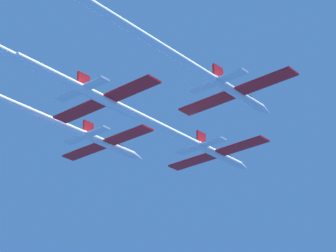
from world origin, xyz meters
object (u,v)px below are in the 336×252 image
Objects in this scene: jet_lead at (170,131)px; jet_right_wing at (172,53)px; jet_slot at (23,61)px; jet_left_wing at (38,114)px.

jet_right_wing is at bearing -48.34° from jet_lead.
jet_right_wing reaches higher than jet_slot.
jet_right_wing reaches higher than jet_lead.
jet_slot is at bearing -44.48° from jet_left_wing.
jet_left_wing is 1.01× the size of jet_slot.
jet_lead is 0.91× the size of jet_slot.
jet_slot is (-10.53, -9.84, -1.15)m from jet_right_wing.
jet_right_wing is 14.46m from jet_slot.
jet_slot reaches higher than jet_lead.
jet_left_wing is 13.98m from jet_slot.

